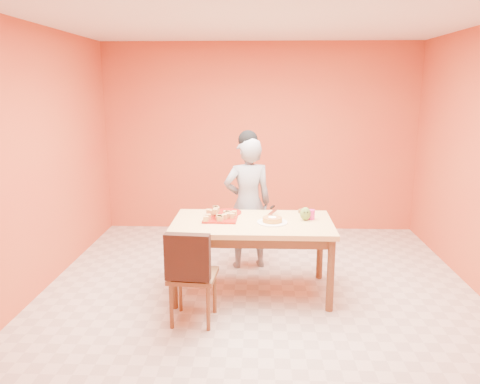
{
  "coord_description": "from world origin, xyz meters",
  "views": [
    {
      "loc": [
        -0.01,
        -4.27,
        2.08
      ],
      "look_at": [
        -0.19,
        0.3,
        1.05
      ],
      "focal_mm": 35.0,
      "sensor_mm": 36.0,
      "label": 1
    }
  ],
  "objects_px": {
    "person": "(248,203)",
    "red_dinner_plate": "(228,212)",
    "magenta_glass": "(311,215)",
    "pastry_platter": "(221,218)",
    "dining_chair": "(193,274)",
    "checker_tin": "(304,211)",
    "egg_ornament": "(305,214)",
    "dining_table": "(252,230)",
    "sponge_cake": "(272,220)"
  },
  "relations": [
    {
      "from": "person",
      "to": "red_dinner_plate",
      "type": "distance_m",
      "value": 0.46
    },
    {
      "from": "magenta_glass",
      "to": "person",
      "type": "bearing_deg",
      "value": 137.04
    },
    {
      "from": "person",
      "to": "pastry_platter",
      "type": "distance_m",
      "value": 0.71
    },
    {
      "from": "dining_chair",
      "to": "pastry_platter",
      "type": "relative_size",
      "value": 2.64
    },
    {
      "from": "red_dinner_plate",
      "to": "checker_tin",
      "type": "height_order",
      "value": "checker_tin"
    },
    {
      "from": "pastry_platter",
      "to": "egg_ornament",
      "type": "xyz_separation_m",
      "value": [
        0.86,
        0.01,
        0.06
      ]
    },
    {
      "from": "dining_table",
      "to": "dining_chair",
      "type": "xyz_separation_m",
      "value": [
        -0.52,
        -0.65,
        -0.21
      ]
    },
    {
      "from": "sponge_cake",
      "to": "magenta_glass",
      "type": "distance_m",
      "value": 0.43
    },
    {
      "from": "sponge_cake",
      "to": "egg_ornament",
      "type": "relative_size",
      "value": 1.43
    },
    {
      "from": "dining_table",
      "to": "magenta_glass",
      "type": "bearing_deg",
      "value": 9.37
    },
    {
      "from": "red_dinner_plate",
      "to": "egg_ornament",
      "type": "bearing_deg",
      "value": -16.58
    },
    {
      "from": "egg_ornament",
      "to": "checker_tin",
      "type": "xyz_separation_m",
      "value": [
        0.01,
        0.29,
        -0.05
      ]
    },
    {
      "from": "person",
      "to": "dining_chair",
      "type": "bearing_deg",
      "value": 58.1
    },
    {
      "from": "dining_chair",
      "to": "red_dinner_plate",
      "type": "bearing_deg",
      "value": 79.31
    },
    {
      "from": "person",
      "to": "egg_ornament",
      "type": "relative_size",
      "value": 11.33
    },
    {
      "from": "red_dinner_plate",
      "to": "person",
      "type": "bearing_deg",
      "value": 64.43
    },
    {
      "from": "sponge_cake",
      "to": "checker_tin",
      "type": "xyz_separation_m",
      "value": [
        0.35,
        0.4,
        -0.02
      ]
    },
    {
      "from": "dining_table",
      "to": "egg_ornament",
      "type": "distance_m",
      "value": 0.56
    },
    {
      "from": "pastry_platter",
      "to": "egg_ornament",
      "type": "relative_size",
      "value": 2.49
    },
    {
      "from": "red_dinner_plate",
      "to": "magenta_glass",
      "type": "bearing_deg",
      "value": -13.1
    },
    {
      "from": "dining_table",
      "to": "person",
      "type": "bearing_deg",
      "value": 95.07
    },
    {
      "from": "dining_table",
      "to": "egg_ornament",
      "type": "bearing_deg",
      "value": 6.61
    },
    {
      "from": "egg_ornament",
      "to": "person",
      "type": "bearing_deg",
      "value": 154.17
    },
    {
      "from": "person",
      "to": "magenta_glass",
      "type": "xyz_separation_m",
      "value": [
        0.66,
        -0.62,
        0.05
      ]
    },
    {
      "from": "dining_table",
      "to": "egg_ornament",
      "type": "xyz_separation_m",
      "value": [
        0.53,
        0.06,
        0.16
      ]
    },
    {
      "from": "sponge_cake",
      "to": "egg_ornament",
      "type": "distance_m",
      "value": 0.35
    },
    {
      "from": "egg_ornament",
      "to": "magenta_glass",
      "type": "bearing_deg",
      "value": 51.41
    },
    {
      "from": "dining_chair",
      "to": "checker_tin",
      "type": "height_order",
      "value": "dining_chair"
    },
    {
      "from": "dining_chair",
      "to": "checker_tin",
      "type": "distance_m",
      "value": 1.49
    },
    {
      "from": "dining_chair",
      "to": "checker_tin",
      "type": "bearing_deg",
      "value": 47.63
    },
    {
      "from": "red_dinner_plate",
      "to": "sponge_cake",
      "type": "relative_size",
      "value": 1.47
    },
    {
      "from": "dining_chair",
      "to": "egg_ornament",
      "type": "distance_m",
      "value": 1.32
    },
    {
      "from": "person",
      "to": "red_dinner_plate",
      "type": "bearing_deg",
      "value": 50.94
    },
    {
      "from": "egg_ornament",
      "to": "checker_tin",
      "type": "height_order",
      "value": "egg_ornament"
    },
    {
      "from": "egg_ornament",
      "to": "magenta_glass",
      "type": "height_order",
      "value": "egg_ornament"
    },
    {
      "from": "red_dinner_plate",
      "to": "dining_table",
      "type": "bearing_deg",
      "value": -48.72
    },
    {
      "from": "pastry_platter",
      "to": "person",
      "type": "bearing_deg",
      "value": 68.41
    },
    {
      "from": "egg_ornament",
      "to": "magenta_glass",
      "type": "xyz_separation_m",
      "value": [
        0.06,
        0.04,
        -0.02
      ]
    },
    {
      "from": "dining_chair",
      "to": "sponge_cake",
      "type": "distance_m",
      "value": 0.99
    },
    {
      "from": "red_dinner_plate",
      "to": "sponge_cake",
      "type": "height_order",
      "value": "sponge_cake"
    },
    {
      "from": "pastry_platter",
      "to": "red_dinner_plate",
      "type": "height_order",
      "value": "pastry_platter"
    },
    {
      "from": "person",
      "to": "checker_tin",
      "type": "height_order",
      "value": "person"
    },
    {
      "from": "dining_chair",
      "to": "magenta_glass",
      "type": "relative_size",
      "value": 8.86
    },
    {
      "from": "dining_chair",
      "to": "magenta_glass",
      "type": "bearing_deg",
      "value": 38.17
    },
    {
      "from": "pastry_platter",
      "to": "checker_tin",
      "type": "relative_size",
      "value": 2.98
    },
    {
      "from": "checker_tin",
      "to": "pastry_platter",
      "type": "bearing_deg",
      "value": -161.29
    },
    {
      "from": "dining_chair",
      "to": "egg_ornament",
      "type": "xyz_separation_m",
      "value": [
        1.05,
        0.71,
        0.37
      ]
    },
    {
      "from": "dining_chair",
      "to": "red_dinner_plate",
      "type": "xyz_separation_m",
      "value": [
        0.25,
        0.95,
        0.31
      ]
    },
    {
      "from": "red_dinner_plate",
      "to": "magenta_glass",
      "type": "relative_size",
      "value": 2.84
    },
    {
      "from": "red_dinner_plate",
      "to": "magenta_glass",
      "type": "distance_m",
      "value": 0.89
    }
  ]
}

